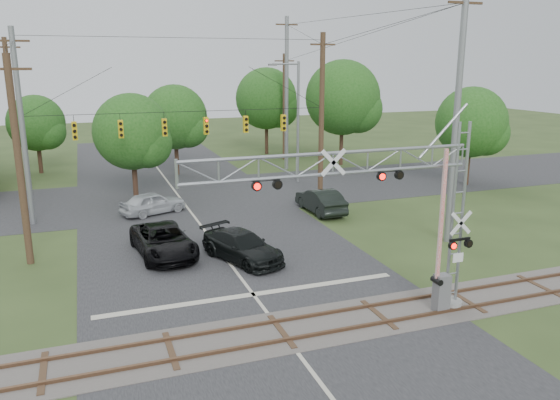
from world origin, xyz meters
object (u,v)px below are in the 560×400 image
object	(u,v)px
car_dark	(242,246)
sedan_silver	(153,203)
pickup_black	(163,241)
traffic_signal_span	(199,123)
streetlight	(296,116)
crossing_gantry	(384,204)

from	to	relation	value
car_dark	sedan_silver	xyz separation A→B (m)	(-3.06, 10.23, 0.00)
pickup_black	traffic_signal_span	bearing A→B (deg)	59.77
traffic_signal_span	car_dark	world-z (taller)	traffic_signal_span
pickup_black	streetlight	bearing A→B (deg)	41.85
traffic_signal_span	streetlight	distance (m)	10.55
traffic_signal_span	streetlight	xyz separation A→B (m)	(8.90, 5.65, -0.33)
crossing_gantry	car_dark	size ratio (longest dim) A/B	2.25
traffic_signal_span	car_dark	xyz separation A→B (m)	(-0.18, -10.32, -5.00)
car_dark	streetlight	size ratio (longest dim) A/B	0.52
traffic_signal_span	sedan_silver	distance (m)	5.95
pickup_black	sedan_silver	world-z (taller)	pickup_black
pickup_black	streetlight	xyz separation A→B (m)	(12.62, 13.90, 4.61)
crossing_gantry	pickup_black	distance (m)	12.69
sedan_silver	streetlight	world-z (taller)	streetlight
crossing_gantry	pickup_black	bearing A→B (deg)	123.21
pickup_black	sedan_silver	xyz separation A→B (m)	(0.49, 8.16, -0.05)
streetlight	sedan_silver	bearing A→B (deg)	-154.69
crossing_gantry	streetlight	bearing A→B (deg)	75.97
traffic_signal_span	pickup_black	size ratio (longest dim) A/B	3.50
crossing_gantry	traffic_signal_span	distance (m)	18.62
traffic_signal_span	crossing_gantry	bearing A→B (deg)	-81.04
crossing_gantry	car_dark	world-z (taller)	crossing_gantry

